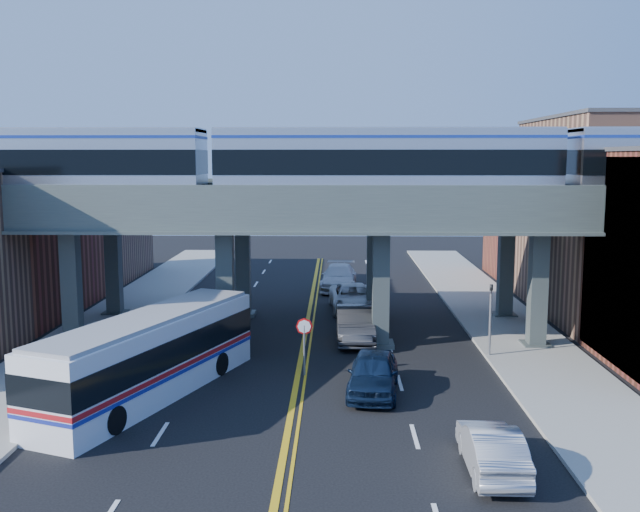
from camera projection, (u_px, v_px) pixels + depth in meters
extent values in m
plane|color=black|center=(294.00, 397.00, 29.08)|extent=(120.00, 120.00, 0.00)
cube|color=gray|center=(97.00, 334.00, 39.24)|extent=(5.00, 70.00, 0.16)
cube|color=gray|center=(516.00, 336.00, 38.70)|extent=(5.00, 70.00, 0.16)
cube|color=brown|center=(14.00, 225.00, 44.59)|extent=(8.00, 14.00, 11.00)
cube|color=brown|center=(87.00, 228.00, 57.67)|extent=(8.00, 10.00, 8.00)
cube|color=brown|center=(610.00, 218.00, 43.66)|extent=(8.00, 14.00, 12.00)
cube|color=brown|center=(547.00, 223.00, 56.73)|extent=(8.00, 10.00, 9.00)
cube|color=teal|center=(621.00, 269.00, 32.04)|extent=(0.10, 9.50, 9.50)
cube|color=#444F4C|center=(72.00, 288.00, 36.86)|extent=(0.85, 0.85, 6.00)
cube|color=#444F4C|center=(225.00, 289.00, 36.68)|extent=(0.85, 0.85, 6.00)
cube|color=#444F4C|center=(381.00, 290.00, 36.49)|extent=(0.85, 0.85, 6.00)
cube|color=#444F4C|center=(538.00, 290.00, 36.30)|extent=(0.85, 0.85, 6.00)
cube|color=#48524D|center=(303.00, 217.00, 36.07)|extent=(52.00, 3.60, 1.40)
cube|color=#444F4C|center=(114.00, 267.00, 43.80)|extent=(0.85, 0.85, 6.00)
cube|color=#444F4C|center=(243.00, 268.00, 43.61)|extent=(0.85, 0.85, 6.00)
cube|color=#444F4C|center=(374.00, 268.00, 43.42)|extent=(0.85, 0.85, 6.00)
cube|color=#444F4C|center=(506.00, 269.00, 43.23)|extent=(0.85, 0.85, 6.00)
cube|color=#48524D|center=(308.00, 208.00, 43.00)|extent=(52.00, 3.60, 1.40)
cube|color=black|center=(143.00, 201.00, 36.15)|extent=(2.44, 2.44, 0.28)
cube|color=#AFB1B9|center=(36.00, 163.00, 36.01)|extent=(16.89, 3.22, 3.56)
cube|color=black|center=(36.00, 160.00, 35.99)|extent=(16.91, 3.28, 1.22)
cube|color=black|center=(278.00, 201.00, 35.99)|extent=(2.44, 2.44, 0.28)
cube|color=black|center=(493.00, 201.00, 35.73)|extent=(2.44, 2.44, 0.28)
cube|color=#AFB1B9|center=(386.00, 163.00, 35.59)|extent=(16.89, 3.22, 3.56)
cube|color=black|center=(386.00, 160.00, 35.57)|extent=(16.91, 3.28, 1.22)
cube|color=black|center=(631.00, 201.00, 35.57)|extent=(2.44, 2.44, 0.28)
cylinder|color=slate|center=(304.00, 350.00, 31.88)|extent=(0.09, 0.09, 2.30)
cylinder|color=red|center=(304.00, 326.00, 31.73)|extent=(0.76, 0.04, 0.76)
cylinder|color=slate|center=(490.00, 326.00, 34.58)|extent=(0.12, 0.12, 3.20)
imported|color=black|center=(491.00, 284.00, 34.30)|extent=(0.15, 0.18, 0.90)
cube|color=white|center=(150.00, 357.00, 29.12)|extent=(6.87, 12.58, 3.21)
cube|color=black|center=(150.00, 348.00, 29.07)|extent=(6.94, 12.64, 1.09)
cube|color=#B21419|center=(151.00, 365.00, 29.17)|extent=(6.93, 12.63, 0.19)
cylinder|color=black|center=(86.00, 415.00, 25.62)|extent=(2.98, 1.95, 1.04)
cylinder|color=black|center=(196.00, 361.00, 32.47)|extent=(2.98, 1.95, 1.04)
imported|color=#0E1B33|center=(373.00, 373.00, 29.50)|extent=(2.52, 5.18, 1.70)
imported|color=#2D2D2F|center=(355.00, 324.00, 37.87)|extent=(2.05, 5.56, 1.82)
imported|color=silver|center=(353.00, 298.00, 45.25)|extent=(3.24, 6.28, 1.70)
imported|color=silver|center=(339.00, 277.00, 52.78)|extent=(2.87, 6.30, 1.79)
imported|color=#A6A7AA|center=(492.00, 448.00, 22.14)|extent=(1.63, 4.55, 1.49)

